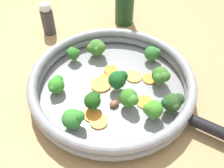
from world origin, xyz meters
TOP-DOWN VIEW (x-y plane):
  - ground_plane at (0.00, 0.00)m, footprint 4.00×4.00m
  - skillet at (0.00, 0.00)m, footprint 0.35×0.35m
  - skillet_rim_wall at (0.00, 0.00)m, footprint 0.37×0.37m
  - skillet_rivet_left at (0.15, -0.07)m, footprint 0.01×0.01m
  - skillet_rivet_right at (0.16, 0.02)m, footprint 0.01×0.01m
  - carrot_slice_0 at (-0.02, 0.02)m, footprint 0.04×0.04m
  - carrot_slice_1 at (0.03, 0.05)m, footprint 0.06×0.06m
  - carrot_slice_2 at (0.07, 0.06)m, footprint 0.05×0.05m
  - carrot_slice_3 at (-0.01, -0.09)m, footprint 0.05×0.05m
  - carrot_slice_4 at (-0.03, 0.00)m, footprint 0.05×0.05m
  - carrot_slice_5 at (0.01, -0.10)m, footprint 0.05×0.05m
  - carrot_slice_6 at (0.09, 0.08)m, footprint 0.05×0.05m
  - carrot_slice_7 at (0.08, -0.01)m, footprint 0.05×0.05m
  - carrot_slice_8 at (-0.02, 0.05)m, footprint 0.04×0.04m
  - broccoli_floret_0 at (0.11, -0.05)m, footprint 0.04×0.04m
  - broccoli_floret_1 at (-0.11, -0.06)m, footprint 0.04×0.04m
  - broccoli_floret_2 at (0.06, 0.12)m, footprint 0.04×0.04m
  - broccoli_floret_3 at (-0.03, -0.12)m, footprint 0.04×0.04m
  - broccoli_floret_4 at (-0.12, 0.05)m, footprint 0.03×0.03m
  - broccoli_floret_5 at (0.10, 0.05)m, footprint 0.04×0.04m
  - broccoli_floret_6 at (-0.08, 0.09)m, footprint 0.05×0.04m
  - broccoli_floret_7 at (0.01, 0.00)m, footprint 0.04×0.04m
  - broccoli_floret_8 at (0.14, -0.02)m, footprint 0.04×0.04m
  - broccoli_floret_9 at (0.06, -0.04)m, footprint 0.04×0.04m
  - broccoli_floret_10 at (-0.01, -0.07)m, footprint 0.03×0.04m
  - mushroom_piece_0 at (0.02, -0.04)m, footprint 0.03×0.03m
  - salt_shaker at (-0.26, 0.15)m, footprint 0.04×0.04m

SIDE VIEW (x-z plane):
  - ground_plane at x=0.00m, z-range 0.00..0.00m
  - skillet at x=0.00m, z-range 0.00..0.01m
  - carrot_slice_7 at x=0.08m, z-range 0.01..0.02m
  - carrot_slice_0 at x=-0.02m, z-range 0.01..0.02m
  - carrot_slice_3 at x=-0.01m, z-range 0.01..0.02m
  - carrot_slice_1 at x=0.03m, z-range 0.01..0.02m
  - carrot_slice_2 at x=0.07m, z-range 0.01..0.02m
  - carrot_slice_8 at x=-0.02m, z-range 0.01..0.02m
  - carrot_slice_5 at x=0.01m, z-range 0.01..0.02m
  - carrot_slice_4 at x=-0.03m, z-range 0.01..0.02m
  - carrot_slice_6 at x=0.09m, z-range 0.01..0.02m
  - skillet_rivet_left at x=0.15m, z-range 0.01..0.02m
  - skillet_rivet_right at x=0.16m, z-range 0.01..0.02m
  - mushroom_piece_0 at x=0.02m, z-range 0.01..0.03m
  - skillet_rim_wall at x=0.00m, z-range 0.01..0.06m
  - broccoli_floret_1 at x=-0.11m, z-range 0.02..0.06m
  - broccoli_floret_4 at x=-0.12m, z-range 0.02..0.06m
  - broccoli_floret_2 at x=0.06m, z-range 0.02..0.06m
  - broccoli_floret_10 at x=-0.01m, z-range 0.02..0.06m
  - broccoli_floret_6 at x=-0.08m, z-range 0.02..0.07m
  - broccoli_floret_5 at x=0.10m, z-range 0.02..0.07m
  - broccoli_floret_3 at x=-0.03m, z-range 0.02..0.07m
  - broccoli_floret_8 at x=0.14m, z-range 0.02..0.07m
  - broccoli_floret_0 at x=0.11m, z-range 0.02..0.07m
  - broccoli_floret_9 at x=0.06m, z-range 0.02..0.07m
  - broccoli_floret_7 at x=0.01m, z-range 0.02..0.07m
  - salt_shaker at x=-0.26m, z-range 0.00..0.10m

